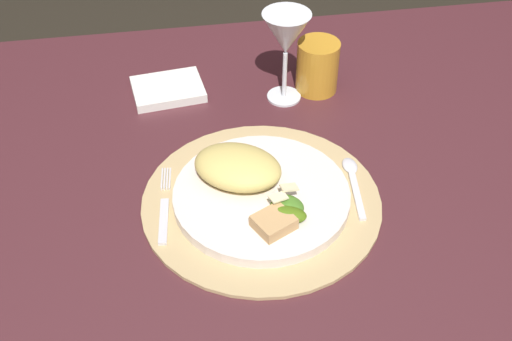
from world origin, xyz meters
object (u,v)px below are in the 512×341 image
(spoon, at_px, (353,178))
(amber_tumbler, at_px, (317,66))
(wine_glass, at_px, (286,36))
(dinner_plate, at_px, (261,196))
(napkin, at_px, (168,89))
(dining_table, at_px, (282,244))
(fork, at_px, (164,208))

(spoon, xyz_separation_m, amber_tumbler, (0.00, 0.25, 0.04))
(wine_glass, bearing_deg, dinner_plate, -108.16)
(dinner_plate, height_order, napkin, dinner_plate)
(dining_table, distance_m, dinner_plate, 0.18)
(fork, distance_m, amber_tumbler, 0.40)
(dining_table, xyz_separation_m, fork, (-0.19, -0.05, 0.16))
(dining_table, bearing_deg, fork, -165.96)
(spoon, xyz_separation_m, napkin, (-0.26, 0.28, -0.00))
(dining_table, bearing_deg, dinner_plate, -131.95)
(napkin, distance_m, amber_tumbler, 0.27)
(fork, height_order, amber_tumbler, amber_tumbler)
(dining_table, height_order, dinner_plate, dinner_plate)
(fork, xyz_separation_m, amber_tumbler, (0.29, 0.27, 0.04))
(fork, xyz_separation_m, napkin, (0.02, 0.30, -0.00))
(dining_table, relative_size, spoon, 9.42)
(spoon, relative_size, wine_glass, 0.82)
(dining_table, height_order, spoon, spoon)
(spoon, relative_size, amber_tumbler, 1.44)
(fork, xyz_separation_m, wine_glass, (0.23, 0.25, 0.12))
(wine_glass, height_order, amber_tumbler, wine_glass)
(dinner_plate, bearing_deg, spoon, 8.94)
(spoon, height_order, napkin, napkin)
(spoon, height_order, amber_tumbler, amber_tumbler)
(spoon, bearing_deg, wine_glass, 104.71)
(dining_table, distance_m, wine_glass, 0.35)
(napkin, bearing_deg, amber_tumbler, -6.14)
(fork, height_order, napkin, napkin)
(spoon, bearing_deg, dining_table, 164.65)
(dinner_plate, height_order, fork, dinner_plate)
(napkin, relative_size, wine_glass, 0.75)
(dinner_plate, bearing_deg, napkin, 111.50)
(amber_tumbler, bearing_deg, spoon, -90.38)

